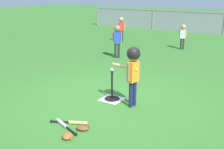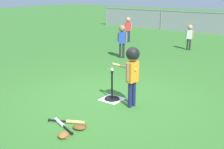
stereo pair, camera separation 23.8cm
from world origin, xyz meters
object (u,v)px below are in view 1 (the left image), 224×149
Objects in this scene: baseball_on_tee at (112,70)px; glove_near_bats at (67,136)px; fielder_deep_right at (117,37)px; batter_child at (133,65)px; spare_bat_wood at (74,122)px; fielder_near_right at (183,33)px; glove_by_plate at (83,128)px; fielder_deep_left at (121,26)px; batting_tee at (112,95)px; spare_bat_silver at (64,125)px.

baseball_on_tee is 1.86m from glove_near_bats.
baseball_on_tee is at bearing 100.13° from glove_near_bats.
baseball_on_tee is 0.07× the size of fielder_deep_right.
batter_child reaches higher than spare_bat_wood.
fielder_near_right is 3.81× the size of glove_by_plate.
spare_bat_wood is 2.25× the size of glove_near_bats.
baseball_on_tee is at bearing -59.85° from fielder_deep_left.
baseball_on_tee is (-0.00, -0.00, 0.56)m from batting_tee.
fielder_deep_right reaches higher than fielder_near_right.
baseball_on_tee reaches higher than glove_by_plate.
glove_by_plate is (0.34, -1.39, -0.62)m from baseball_on_tee.
batter_child is at bearing -79.21° from fielder_near_right.
spare_bat_silver is 2.48× the size of glove_by_plate.
fielder_deep_right is at bearing 114.40° from glove_near_bats.
spare_bat_wood is at bearing 60.66° from spare_bat_silver.
batter_child is at bearing -56.51° from fielder_deep_left.
fielder_near_right is at bearing 96.82° from glove_near_bats.
fielder_deep_left is at bearing 177.79° from fielder_near_right.
fielder_near_right reaches higher than baseball_on_tee.
glove_by_plate is at bearing 84.93° from glove_near_bats.
spare_bat_silver is at bearing -67.62° from fielder_deep_right.
fielder_deep_right reaches higher than glove_near_bats.
batting_tee is 8.39× the size of baseball_on_tee.
baseball_on_tee reaches higher than glove_near_bats.
fielder_deep_right is 1.02× the size of fielder_deep_left.
fielder_deep_left is 4.29× the size of glove_by_plate.
fielder_deep_left is (-3.46, 5.96, 0.61)m from batting_tee.
spare_bat_wood is at bearing 118.08° from glove_near_bats.
batting_tee is at bearing -84.17° from fielder_near_right.
fielder_near_right is (-0.60, 5.85, -0.03)m from baseball_on_tee.
batter_child is 1.56m from spare_bat_wood.
baseball_on_tee is at bearing 93.78° from spare_bat_wood.
glove_by_plate is (0.34, 0.08, 0.01)m from spare_bat_silver.
batting_tee is 0.52× the size of batter_child.
batter_child is 4.73× the size of glove_by_plate.
glove_near_bats is at bearing -63.88° from fielder_deep_left.
fielder_deep_left is (-3.99, 6.03, -0.16)m from batter_child.
batter_child is 6.03m from fielder_near_right.
batter_child is at bearing 69.09° from spare_bat_silver.
fielder_deep_left is 8.59m from glove_near_bats.
spare_bat_silver is at bearing -85.37° from fielder_near_right.
fielder_near_right is at bearing 95.83° from batting_tee.
baseball_on_tee is 0.12× the size of spare_bat_silver.
fielder_deep_right reaches higher than fielder_deep_left.
batting_tee is 0.93m from batter_child.
batter_child is 1.08× the size of fielder_deep_right.
fielder_deep_right is at bearing 116.24° from glove_by_plate.
baseball_on_tee is 1.56m from glove_by_plate.
spare_bat_wood is 0.26m from glove_by_plate.
batter_child reaches higher than glove_near_bats.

